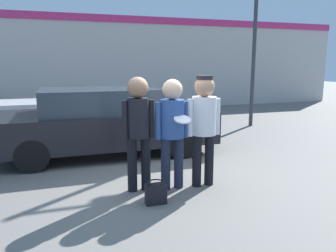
{
  "coord_description": "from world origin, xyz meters",
  "views": [
    {
      "loc": [
        -1.59,
        -5.06,
        1.98
      ],
      "look_at": [
        0.05,
        -0.1,
        0.99
      ],
      "focal_mm": 35.0,
      "sensor_mm": 36.0,
      "label": 1
    }
  ],
  "objects_px": {
    "person_left": "(138,124)",
    "handbag": "(156,193)",
    "person_right": "(204,119)",
    "person_middle_with_frisbee": "(172,124)",
    "parked_car_near": "(104,121)"
  },
  "relations": [
    {
      "from": "person_right",
      "to": "person_middle_with_frisbee",
      "type": "bearing_deg",
      "value": 176.52
    },
    {
      "from": "person_right",
      "to": "parked_car_near",
      "type": "height_order",
      "value": "person_right"
    },
    {
      "from": "person_left",
      "to": "handbag",
      "type": "xyz_separation_m",
      "value": [
        0.1,
        -0.59,
        -0.91
      ]
    },
    {
      "from": "person_left",
      "to": "parked_car_near",
      "type": "distance_m",
      "value": 2.4
    },
    {
      "from": "person_middle_with_frisbee",
      "to": "handbag",
      "type": "bearing_deg",
      "value": -130.15
    },
    {
      "from": "handbag",
      "to": "person_right",
      "type": "bearing_deg",
      "value": 26.32
    },
    {
      "from": "person_middle_with_frisbee",
      "to": "person_left",
      "type": "bearing_deg",
      "value": 170.48
    },
    {
      "from": "person_left",
      "to": "handbag",
      "type": "height_order",
      "value": "person_left"
    },
    {
      "from": "person_middle_with_frisbee",
      "to": "person_right",
      "type": "xyz_separation_m",
      "value": [
        0.52,
        -0.03,
        0.05
      ]
    },
    {
      "from": "parked_car_near",
      "to": "handbag",
      "type": "height_order",
      "value": "parked_car_near"
    },
    {
      "from": "person_middle_with_frisbee",
      "to": "parked_car_near",
      "type": "height_order",
      "value": "person_middle_with_frisbee"
    },
    {
      "from": "person_middle_with_frisbee",
      "to": "person_right",
      "type": "relative_size",
      "value": 0.97
    },
    {
      "from": "person_middle_with_frisbee",
      "to": "parked_car_near",
      "type": "distance_m",
      "value": 2.59
    },
    {
      "from": "person_left",
      "to": "handbag",
      "type": "distance_m",
      "value": 1.09
    },
    {
      "from": "person_left",
      "to": "person_middle_with_frisbee",
      "type": "xyz_separation_m",
      "value": [
        0.52,
        -0.09,
        -0.02
      ]
    }
  ]
}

